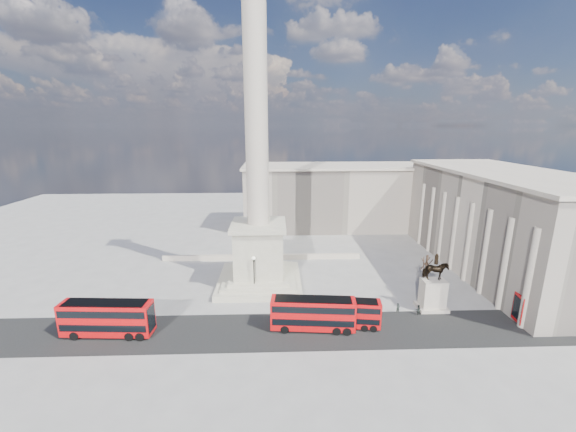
% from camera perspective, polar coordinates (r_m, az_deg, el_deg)
% --- Properties ---
extents(ground, '(180.00, 180.00, 0.00)m').
position_cam_1_polar(ground, '(58.00, -4.80, -12.81)').
color(ground, gray).
rests_on(ground, ground).
extents(asphalt_road, '(120.00, 9.00, 0.01)m').
position_cam_1_polar(asphalt_road, '(49.28, 0.74, -18.07)').
color(asphalt_road, black).
rests_on(asphalt_road, ground).
extents(nelsons_column, '(14.00, 14.00, 49.85)m').
position_cam_1_polar(nelsons_column, '(58.21, -4.83, 0.88)').
color(nelsons_column, '#BAB49B').
rests_on(nelsons_column, ground).
extents(balustrade_wall, '(40.00, 0.60, 1.10)m').
position_cam_1_polar(balustrade_wall, '(72.39, -4.21, -6.63)').
color(balustrade_wall, '#BAAD9A').
rests_on(balustrade_wall, ground).
extents(building_east, '(19.00, 46.00, 18.60)m').
position_cam_1_polar(building_east, '(76.47, 31.45, -0.72)').
color(building_east, beige).
rests_on(building_east, ground).
extents(building_northeast, '(51.00, 17.00, 16.60)m').
position_cam_1_polar(building_northeast, '(94.86, 8.43, 3.20)').
color(building_northeast, beige).
rests_on(building_northeast, ground).
extents(red_bus_a, '(11.67, 3.32, 4.68)m').
position_cam_1_polar(red_bus_a, '(52.63, -27.13, -14.46)').
color(red_bus_a, red).
rests_on(red_bus_a, ground).
extents(red_bus_b, '(11.27, 3.55, 4.49)m').
position_cam_1_polar(red_bus_b, '(48.52, 4.13, -15.43)').
color(red_bus_b, red).
rests_on(red_bus_b, ground).
extents(red_bus_c, '(9.82, 3.49, 3.90)m').
position_cam_1_polar(red_bus_c, '(49.81, 9.10, -15.16)').
color(red_bus_c, red).
rests_on(red_bus_c, ground).
extents(red_bus_d, '(10.85, 3.84, 4.31)m').
position_cam_1_polar(red_bus_d, '(61.44, 37.63, -12.00)').
color(red_bus_d, red).
rests_on(red_bus_d, ground).
extents(victorian_lamp, '(0.57, 0.57, 6.60)m').
position_cam_1_polar(victorian_lamp, '(56.79, -5.52, -9.10)').
color(victorian_lamp, black).
rests_on(victorian_lamp, ground).
extents(equestrian_statue, '(4.21, 3.16, 8.71)m').
position_cam_1_polar(equestrian_statue, '(57.05, 22.40, -11.00)').
color(equestrian_statue, '#BAAD9A').
rests_on(equestrian_statue, ground).
extents(bare_tree_near, '(1.99, 1.99, 8.71)m').
position_cam_1_polar(bare_tree_near, '(64.31, 32.05, -5.64)').
color(bare_tree_near, '#332319').
rests_on(bare_tree_near, ground).
extents(bare_tree_mid, '(1.96, 1.96, 7.43)m').
position_cam_1_polar(bare_tree_mid, '(59.24, 21.51, -7.02)').
color(bare_tree_mid, '#332319').
rests_on(bare_tree_mid, ground).
extents(bare_tree_far, '(1.97, 1.97, 8.06)m').
position_cam_1_polar(bare_tree_far, '(81.05, 26.19, -1.49)').
color(bare_tree_far, '#332319').
rests_on(bare_tree_far, ground).
extents(pedestrian_walking, '(0.64, 0.50, 1.55)m').
position_cam_1_polar(pedestrian_walking, '(55.22, 17.35, -14.04)').
color(pedestrian_walking, black).
rests_on(pedestrian_walking, ground).
extents(pedestrian_standing, '(0.84, 0.70, 1.55)m').
position_cam_1_polar(pedestrian_standing, '(55.71, 20.28, -14.03)').
color(pedestrian_standing, black).
rests_on(pedestrian_standing, ground).
extents(pedestrian_crossing, '(0.70, 1.11, 1.77)m').
position_cam_1_polar(pedestrian_crossing, '(52.90, 4.69, -14.57)').
color(pedestrian_crossing, black).
rests_on(pedestrian_crossing, ground).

